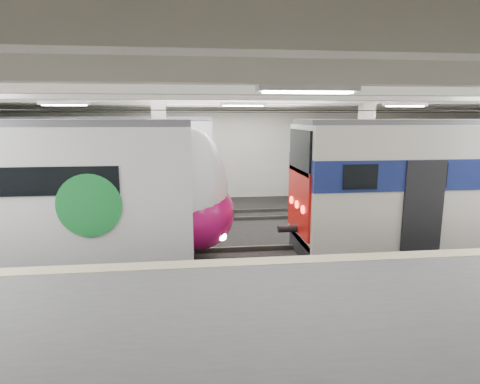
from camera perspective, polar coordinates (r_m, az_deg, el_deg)
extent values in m
cube|color=black|center=(13.18, 1.52, -9.58)|extent=(36.00, 24.00, 0.10)
cube|color=silver|center=(12.40, 1.65, 15.47)|extent=(36.00, 24.00, 0.20)
cube|color=beige|center=(22.37, -2.14, 6.16)|extent=(30.00, 0.10, 5.50)
cube|color=beige|center=(3.37, 29.28, -22.47)|extent=(30.00, 0.10, 5.50)
cube|color=#565659|center=(7.20, 9.63, -22.92)|extent=(30.00, 7.00, 1.10)
cube|color=beige|center=(9.77, 4.33, -9.74)|extent=(30.00, 0.50, 0.02)
cube|color=beige|center=(15.38, -11.23, 3.90)|extent=(0.50, 0.50, 5.50)
cube|color=beige|center=(16.77, 17.24, 4.17)|extent=(0.50, 0.50, 5.50)
cube|color=beige|center=(12.38, 1.64, 14.09)|extent=(30.00, 18.00, 0.50)
cube|color=#59544C|center=(13.13, 1.52, -9.05)|extent=(30.00, 1.52, 0.16)
cube|color=#59544C|center=(18.37, -0.95, -3.28)|extent=(30.00, 1.52, 0.16)
cylinder|color=black|center=(12.36, 1.63, 11.54)|extent=(30.00, 0.03, 0.03)
cylinder|color=black|center=(17.82, -0.99, 11.29)|extent=(30.00, 0.03, 0.03)
cube|color=white|center=(10.39, 3.28, 12.90)|extent=(26.00, 8.40, 0.12)
ellipsoid|color=white|center=(12.42, -6.80, 0.65)|extent=(2.20, 2.72, 3.66)
ellipsoid|color=#B00E59|center=(12.59, -6.17, -3.02)|extent=(2.34, 2.78, 2.24)
cylinder|color=#1A9138|center=(11.40, -20.67, -1.82)|extent=(1.72, 0.06, 1.72)
cube|color=#B3110B|center=(12.96, 8.34, -1.27)|extent=(0.08, 2.47, 2.07)
cube|color=black|center=(12.72, 8.54, 5.72)|extent=(0.08, 2.32, 1.36)
cube|color=white|center=(18.90, -25.91, 3.24)|extent=(14.22, 3.37, 3.83)
cube|color=#1A9138|center=(18.85, -26.04, 4.76)|extent=(14.26, 3.43, 0.81)
cube|color=#4C4C51|center=(18.79, -26.42, 9.35)|extent=(14.20, 2.86, 0.16)
cube|color=black|center=(19.25, -25.40, -3.01)|extent=(14.21, 3.06, 0.60)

